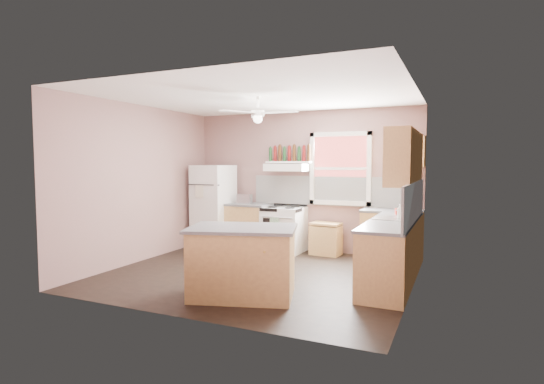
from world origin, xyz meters
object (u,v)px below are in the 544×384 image
at_px(stove, 284,229).
at_px(island, 243,263).
at_px(toaster, 244,199).
at_px(cart, 326,240).
at_px(refrigerator, 214,206).

distance_m(stove, island, 2.81).
distance_m(toaster, stove, 1.04).
distance_m(stove, cart, 0.84).
height_order(toaster, cart, toaster).
relative_size(refrigerator, stove, 1.93).
height_order(refrigerator, island, refrigerator).
relative_size(stove, cart, 1.59).
bearing_deg(cart, stove, -170.97).
bearing_deg(island, stove, 84.68).
relative_size(refrigerator, island, 1.31).
xyz_separation_m(stove, cart, (0.82, 0.06, -0.16)).
bearing_deg(island, cart, 67.93).
bearing_deg(refrigerator, cart, 9.25).
bearing_deg(island, refrigerator, 111.21).
relative_size(toaster, cart, 0.52).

